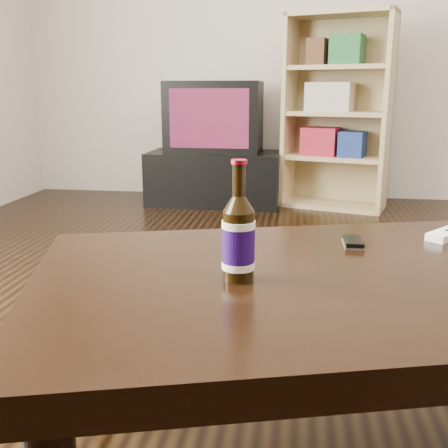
# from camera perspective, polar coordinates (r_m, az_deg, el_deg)

# --- Properties ---
(floor) EXTENTS (5.00, 6.00, 0.01)m
(floor) POSITION_cam_1_polar(r_m,az_deg,el_deg) (1.80, 12.65, -16.19)
(floor) COLOR black
(floor) RESTS_ON ground
(wall_back) EXTENTS (5.00, 0.02, 2.70)m
(wall_back) POSITION_cam_1_polar(r_m,az_deg,el_deg) (4.58, 10.66, 19.82)
(wall_back) COLOR silver
(wall_back) RESTS_ON ground
(tv_stand) EXTENTS (1.06, 0.55, 0.42)m
(tv_stand) POSITION_cam_1_polar(r_m,az_deg,el_deg) (4.25, -1.03, 5.05)
(tv_stand) COLOR black
(tv_stand) RESTS_ON floor
(tv) EXTENTS (0.74, 0.48, 0.55)m
(tv) POSITION_cam_1_polar(r_m,az_deg,el_deg) (4.19, -1.06, 11.56)
(tv) COLOR black
(tv) RESTS_ON tv_stand
(bookshelf) EXTENTS (0.85, 0.57, 1.45)m
(bookshelf) POSITION_cam_1_polar(r_m,az_deg,el_deg) (4.18, 12.19, 12.10)
(bookshelf) COLOR #9C845B
(bookshelf) RESTS_ON floor
(coffee_table) EXTENTS (1.54, 1.14, 0.51)m
(coffee_table) POSITION_cam_1_polar(r_m,az_deg,el_deg) (1.20, 13.53, -8.12)
(coffee_table) COLOR black
(coffee_table) RESTS_ON floor
(beer_bottle) EXTENTS (0.09, 0.09, 0.25)m
(beer_bottle) POSITION_cam_1_polar(r_m,az_deg,el_deg) (1.07, 1.59, -1.61)
(beer_bottle) COLOR black
(beer_bottle) RESTS_ON coffee_table
(phone) EXTENTS (0.05, 0.09, 0.02)m
(phone) POSITION_cam_1_polar(r_m,az_deg,el_deg) (1.37, 13.87, -1.97)
(phone) COLOR silver
(phone) RESTS_ON coffee_table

